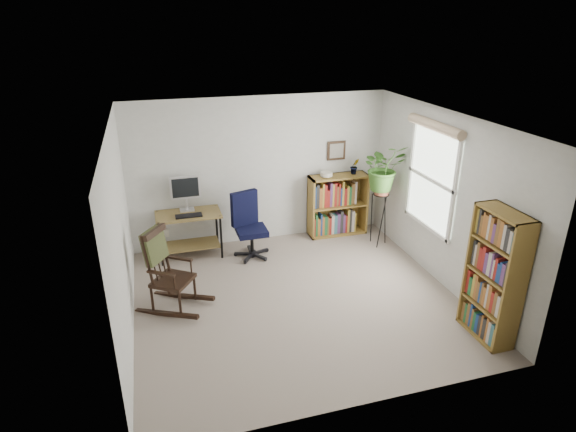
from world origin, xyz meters
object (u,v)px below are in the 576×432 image
object	(u,v)px
low_bookshelf	(338,205)
tall_bookshelf	(494,276)
desk	(190,235)
rocking_chair	(172,270)
office_chair	(251,226)

from	to	relation	value
low_bookshelf	tall_bookshelf	size ratio (longest dim) A/B	0.67
desk	rocking_chair	size ratio (longest dim) A/B	0.89
rocking_chair	office_chair	bearing A→B (deg)	-14.02
desk	rocking_chair	world-z (taller)	rocking_chair
office_chair	tall_bookshelf	bearing A→B (deg)	-68.78
desk	low_bookshelf	bearing A→B (deg)	2.72
office_chair	rocking_chair	size ratio (longest dim) A/B	0.95
office_chair	low_bookshelf	world-z (taller)	low_bookshelf
office_chair	desk	bearing A→B (deg)	143.06
office_chair	tall_bookshelf	size ratio (longest dim) A/B	0.66
office_chair	rocking_chair	world-z (taller)	rocking_chair
low_bookshelf	rocking_chair	bearing A→B (deg)	-151.48
desk	low_bookshelf	distance (m)	2.53
desk	office_chair	distance (m)	0.99
office_chair	low_bookshelf	distance (m)	1.66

